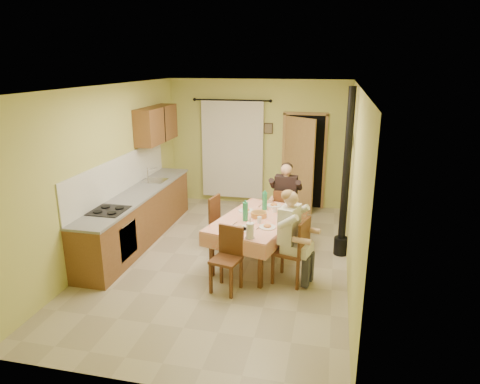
% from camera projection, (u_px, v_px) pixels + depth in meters
% --- Properties ---
extents(floor, '(4.00, 6.00, 0.01)m').
position_uv_depth(floor, '(224.00, 258.00, 7.16)').
color(floor, tan).
rests_on(floor, ground).
extents(room_shell, '(4.04, 6.04, 2.82)m').
position_uv_depth(room_shell, '(223.00, 152.00, 6.62)').
color(room_shell, '#C7C967').
rests_on(room_shell, ground).
extents(kitchen_run, '(0.64, 3.64, 1.56)m').
position_uv_depth(kitchen_run, '(138.00, 216.00, 7.74)').
color(kitchen_run, brown).
rests_on(kitchen_run, ground).
extents(upper_cabinets, '(0.35, 1.40, 0.70)m').
position_uv_depth(upper_cabinets, '(157.00, 124.00, 8.55)').
color(upper_cabinets, brown).
rests_on(upper_cabinets, room_shell).
extents(curtain, '(1.70, 0.07, 2.22)m').
position_uv_depth(curtain, '(232.00, 149.00, 9.61)').
color(curtain, black).
rests_on(curtain, ground).
extents(doorway, '(0.96, 0.55, 2.15)m').
position_uv_depth(doorway, '(301.00, 162.00, 9.30)').
color(doorway, black).
rests_on(doorway, ground).
extents(dining_table, '(1.49, 2.02, 0.76)m').
position_uv_depth(dining_table, '(257.00, 240.00, 6.95)').
color(dining_table, '#E39479').
rests_on(dining_table, ground).
extents(tableware, '(0.72, 1.65, 0.33)m').
position_uv_depth(tableware, '(256.00, 216.00, 6.73)').
color(tableware, white).
rests_on(tableware, dining_table).
extents(chair_far, '(0.41, 0.41, 0.94)m').
position_uv_depth(chair_far, '(285.00, 223.00, 7.93)').
color(chair_far, '#542E16').
rests_on(chair_far, ground).
extents(chair_near, '(0.46, 0.46, 0.94)m').
position_uv_depth(chair_near, '(226.00, 272.00, 6.09)').
color(chair_near, '#542E16').
rests_on(chair_near, ground).
extents(chair_right, '(0.54, 0.54, 1.01)m').
position_uv_depth(chair_right, '(291.00, 263.00, 6.33)').
color(chair_right, '#542E16').
rests_on(chair_right, ground).
extents(chair_left, '(0.46, 0.46, 0.94)m').
position_uv_depth(chair_left, '(223.00, 233.00, 7.45)').
color(chair_left, '#542E16').
rests_on(chair_left, ground).
extents(man_far, '(0.59, 0.47, 1.39)m').
position_uv_depth(man_far, '(286.00, 192.00, 7.77)').
color(man_far, black).
rests_on(man_far, chair_far).
extents(man_right, '(0.55, 0.64, 1.39)m').
position_uv_depth(man_right, '(291.00, 226.00, 6.17)').
color(man_right, silver).
rests_on(man_right, chair_right).
extents(stove_flue, '(0.24, 0.24, 2.80)m').
position_uv_depth(stove_flue, '(344.00, 197.00, 7.02)').
color(stove_flue, black).
rests_on(stove_flue, ground).
extents(picture_back, '(0.19, 0.03, 0.23)m').
position_uv_depth(picture_back, '(268.00, 128.00, 9.36)').
color(picture_back, black).
rests_on(picture_back, room_shell).
extents(picture_right, '(0.03, 0.31, 0.21)m').
position_uv_depth(picture_right, '(352.00, 141.00, 7.32)').
color(picture_right, brown).
rests_on(picture_right, room_shell).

